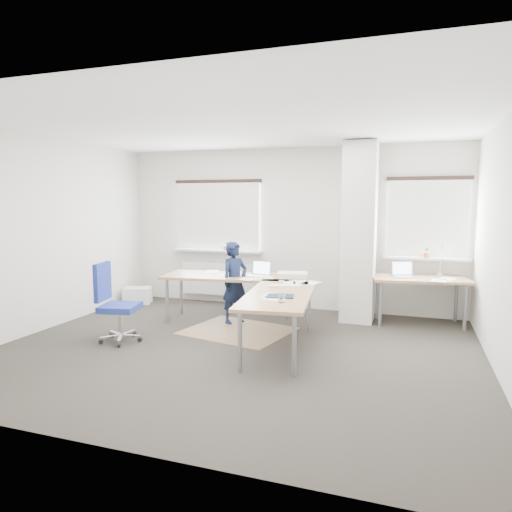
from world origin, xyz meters
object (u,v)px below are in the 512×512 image
(desk_main, at_px, (255,286))
(task_chair, at_px, (118,320))
(person, at_px, (235,283))
(desk_side, at_px, (420,280))

(desk_main, height_order, task_chair, task_chair)
(task_chair, height_order, person, person)
(desk_side, relative_size, task_chair, 1.40)
(task_chair, bearing_deg, person, 39.40)
(desk_main, distance_m, desk_side, 2.56)
(desk_main, height_order, desk_side, desk_side)
(task_chair, distance_m, person, 1.84)
(desk_side, bearing_deg, task_chair, -159.32)
(desk_side, bearing_deg, person, -172.34)
(task_chair, bearing_deg, desk_side, 18.71)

